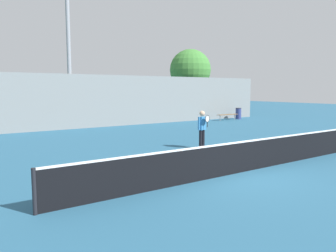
{
  "coord_description": "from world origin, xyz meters",
  "views": [
    {
      "loc": [
        -7.31,
        -6.9,
        2.57
      ],
      "look_at": [
        0.96,
        5.03,
        0.95
      ],
      "focal_mm": 35.0,
      "sensor_mm": 36.0,
      "label": 1
    }
  ],
  "objects_px": {
    "tennis_player": "(202,127)",
    "tree_dark_dense": "(190,70)",
    "tennis_net": "(236,157)",
    "trash_bin": "(238,113)",
    "bench_courtside_near": "(227,115)",
    "light_pole_center_back": "(68,40)"
  },
  "relations": [
    {
      "from": "tennis_net",
      "to": "bench_courtside_near",
      "type": "distance_m",
      "value": 17.75
    },
    {
      "from": "bench_courtside_near",
      "to": "light_pole_center_back",
      "type": "bearing_deg",
      "value": 173.6
    },
    {
      "from": "tennis_player",
      "to": "tree_dark_dense",
      "type": "relative_size",
      "value": 0.25
    },
    {
      "from": "bench_courtside_near",
      "to": "trash_bin",
      "type": "xyz_separation_m",
      "value": [
        1.59,
        0.27,
        0.03
      ]
    },
    {
      "from": "tennis_net",
      "to": "tree_dark_dense",
      "type": "height_order",
      "value": "tree_dark_dense"
    },
    {
      "from": "light_pole_center_back",
      "to": "trash_bin",
      "type": "bearing_deg",
      "value": -4.63
    },
    {
      "from": "tennis_player",
      "to": "bench_courtside_near",
      "type": "bearing_deg",
      "value": 27.29
    },
    {
      "from": "trash_bin",
      "to": "tree_dark_dense",
      "type": "distance_m",
      "value": 7.62
    },
    {
      "from": "tennis_net",
      "to": "light_pole_center_back",
      "type": "distance_m",
      "value": 15.1
    },
    {
      "from": "tree_dark_dense",
      "to": "light_pole_center_back",
      "type": "bearing_deg",
      "value": -159.44
    },
    {
      "from": "light_pole_center_back",
      "to": "trash_bin",
      "type": "xyz_separation_m",
      "value": [
        14.37,
        -1.17,
        -5.21
      ]
    },
    {
      "from": "tennis_player",
      "to": "trash_bin",
      "type": "height_order",
      "value": "tennis_player"
    },
    {
      "from": "light_pole_center_back",
      "to": "bench_courtside_near",
      "type": "bearing_deg",
      "value": -6.4
    },
    {
      "from": "tennis_net",
      "to": "trash_bin",
      "type": "height_order",
      "value": "tennis_net"
    },
    {
      "from": "tennis_player",
      "to": "light_pole_center_back",
      "type": "bearing_deg",
      "value": 89.55
    },
    {
      "from": "bench_courtside_near",
      "to": "light_pole_center_back",
      "type": "xyz_separation_m",
      "value": [
        -12.78,
        1.43,
        5.25
      ]
    },
    {
      "from": "tennis_net",
      "to": "tennis_player",
      "type": "distance_m",
      "value": 4.3
    },
    {
      "from": "tennis_player",
      "to": "tree_dark_dense",
      "type": "bearing_deg",
      "value": 39.8
    },
    {
      "from": "light_pole_center_back",
      "to": "trash_bin",
      "type": "height_order",
      "value": "light_pole_center_back"
    },
    {
      "from": "tennis_player",
      "to": "tree_dark_dense",
      "type": "height_order",
      "value": "tree_dark_dense"
    },
    {
      "from": "tennis_net",
      "to": "bench_courtside_near",
      "type": "height_order",
      "value": "tennis_net"
    },
    {
      "from": "tennis_net",
      "to": "trash_bin",
      "type": "xyz_separation_m",
      "value": [
        13.96,
        13.0,
        -0.01
      ]
    }
  ]
}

